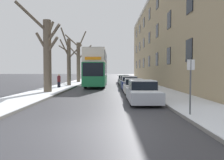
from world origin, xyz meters
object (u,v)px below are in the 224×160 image
Objects in this scene: bare_tree_left_2 at (79,59)px; parked_car_4 at (124,80)px; double_decker_bus at (97,67)px; parked_car_0 at (143,92)px; parked_car_1 at (134,87)px; pedestrian_left_sidewalk at (59,81)px; bare_tree_left_1 at (69,60)px; street_sign_post at (191,84)px; parked_car_2 at (130,83)px; bare_tree_left_0 at (47,53)px; parked_car_3 at (126,81)px.

parked_car_4 is at bearing -14.99° from bare_tree_left_2.
bare_tree_left_2 is 0.85× the size of double_decker_bus.
parked_car_0 is 5.50m from parked_car_1.
pedestrian_left_sidewalk is at bearing -91.12° from bare_tree_left_2.
parked_car_0 is at bearing -75.08° from double_decker_bus.
pedestrian_left_sidewalk reaches higher than parked_car_1.
bare_tree_left_1 reaches higher than street_sign_post.
parked_car_4 is (0.00, 11.69, -0.04)m from parked_car_2.
bare_tree_left_1 is 17.00m from parked_car_0.
parked_car_0 reaches higher than parked_car_4.
double_decker_bus is 10.28m from parked_car_1.
double_decker_bus reaches higher than parked_car_4.
street_sign_post is (9.00, -19.47, -2.02)m from bare_tree_left_1.
bare_tree_left_0 is 9.11m from bare_tree_left_1.
bare_tree_left_0 is 6.01m from pedestrian_left_sidewalk.
parked_car_1 is at bearing -51.16° from bare_tree_left_1.
parked_car_1 is at bearing 90.00° from parked_car_0.
street_sign_post is (9.13, -10.36, -2.22)m from bare_tree_left_0.
parked_car_2 is 2.39× the size of pedestrian_left_sidewalk.
parked_car_4 reaches higher than parked_car_3.
parked_car_0 is at bearing 107.13° from street_sign_post.
parked_car_1 is 2.32× the size of pedestrian_left_sidewalk.
double_decker_bus reaches higher than parked_car_0.
double_decker_bus is 4.25× the size of street_sign_post.
parked_car_2 is 0.98× the size of parked_car_4.
bare_tree_left_0 is 3.09× the size of street_sign_post.
bare_tree_left_0 is 4.57× the size of pedestrian_left_sidewalk.
bare_tree_left_0 is 13.37m from parked_car_3.
parked_car_4 is 13.43m from pedestrian_left_sidewalk.
bare_tree_left_2 is 3.62× the size of street_sign_post.
parked_car_0 is 21.98m from parked_car_4.
bare_tree_left_0 is at bearing 177.53° from parked_car_1.
bare_tree_left_0 is at bearing 143.01° from parked_car_0.
parked_car_3 is (3.94, 1.52, -1.96)m from double_decker_bus.
bare_tree_left_1 is 4.34× the size of pedestrian_left_sidewalk.
parked_car_0 is 4.80m from street_sign_post.
street_sign_post reaches higher than parked_car_4.
parked_car_0 is (7.74, -24.05, -3.41)m from bare_tree_left_2.
parked_car_3 is 9.50m from pedestrian_left_sidewalk.
bare_tree_left_0 is 0.85× the size of bare_tree_left_2.
parked_car_3 is 1.10× the size of parked_car_4.
pedestrian_left_sidewalk is (-7.99, -5.13, 0.29)m from parked_car_3.
parked_car_1 is (7.74, -18.55, -3.44)m from bare_tree_left_2.
parked_car_2 is at bearing -60.66° from bare_tree_left_2.
parked_car_3 is (0.00, 16.31, -0.02)m from parked_car_0.
double_decker_bus is at bearing 67.03° from bare_tree_left_0.
parked_car_4 is at bearing 90.00° from parked_car_1.
parked_car_4 is (7.74, 16.15, -3.02)m from bare_tree_left_0.
bare_tree_left_1 is (0.13, 9.11, -0.20)m from bare_tree_left_0.
parked_car_0 is 16.31m from parked_car_3.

